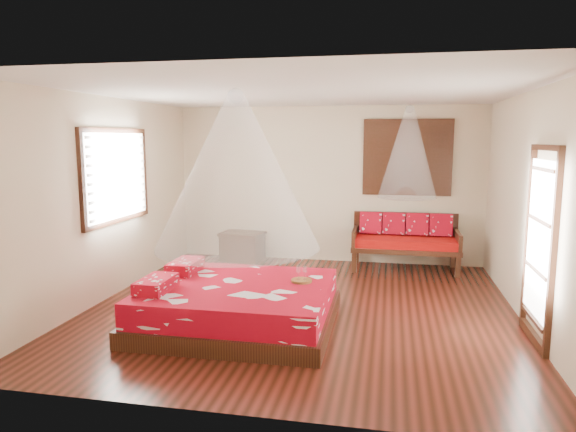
# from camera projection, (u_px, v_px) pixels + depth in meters

# --- Properties ---
(room) EXTENTS (5.54, 5.54, 2.84)m
(room) POSITION_uv_depth(u_px,v_px,m) (302.00, 203.00, 6.61)
(room) COLOR black
(room) RESTS_ON ground
(bed) EXTENTS (2.25, 2.04, 0.65)m
(bed) POSITION_uv_depth(u_px,v_px,m) (237.00, 304.00, 6.16)
(bed) COLOR black
(bed) RESTS_ON floor
(daybed) EXTENTS (1.79, 0.79, 0.95)m
(daybed) POSITION_uv_depth(u_px,v_px,m) (405.00, 239.00, 8.79)
(daybed) COLOR black
(daybed) RESTS_ON floor
(storage_chest) EXTENTS (0.82, 0.65, 0.52)m
(storage_chest) POSITION_uv_depth(u_px,v_px,m) (243.00, 246.00, 9.46)
(storage_chest) COLOR black
(storage_chest) RESTS_ON floor
(shutter_panel) EXTENTS (1.52, 0.06, 1.32)m
(shutter_panel) POSITION_uv_depth(u_px,v_px,m) (407.00, 157.00, 8.91)
(shutter_panel) COLOR black
(shutter_panel) RESTS_ON wall_back
(window_left) EXTENTS (0.10, 1.74, 1.34)m
(window_left) POSITION_uv_depth(u_px,v_px,m) (117.00, 176.00, 7.29)
(window_left) COLOR black
(window_left) RESTS_ON wall_left
(glazed_door) EXTENTS (0.08, 1.02, 2.16)m
(glazed_door) POSITION_uv_depth(u_px,v_px,m) (539.00, 246.00, 5.56)
(glazed_door) COLOR black
(glazed_door) RESTS_ON floor
(wine_tray) EXTENTS (0.26, 0.26, 0.21)m
(wine_tray) POSITION_uv_depth(u_px,v_px,m) (302.00, 277.00, 6.22)
(wine_tray) COLOR brown
(wine_tray) RESTS_ON bed
(mosquito_net_main) EXTENTS (1.93, 1.93, 1.80)m
(mosquito_net_main) POSITION_uv_depth(u_px,v_px,m) (237.00, 171.00, 5.92)
(mosquito_net_main) COLOR white
(mosquito_net_main) RESTS_ON ceiling
(mosquito_net_daybed) EXTENTS (0.96, 0.96, 1.50)m
(mosquito_net_daybed) POSITION_uv_depth(u_px,v_px,m) (408.00, 152.00, 8.44)
(mosquito_net_daybed) COLOR white
(mosquito_net_daybed) RESTS_ON ceiling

